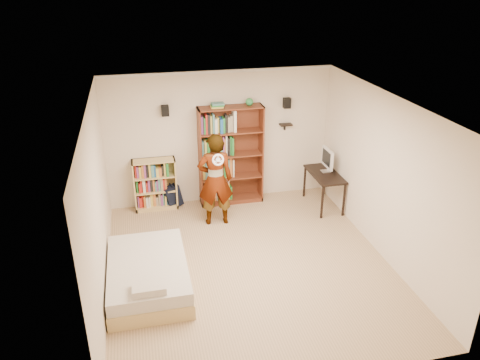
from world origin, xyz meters
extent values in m
cube|color=tan|center=(0.00, 0.00, 0.00)|extent=(4.50, 5.00, 0.01)
cube|color=beige|center=(0.00, 2.50, 1.35)|extent=(4.50, 0.02, 2.70)
cube|color=beige|center=(0.00, -2.50, 1.35)|extent=(4.50, 0.02, 2.70)
cube|color=beige|center=(-2.25, 0.00, 1.35)|extent=(0.02, 5.00, 2.70)
cube|color=beige|center=(2.25, 0.00, 1.35)|extent=(0.02, 5.00, 2.70)
cube|color=white|center=(0.00, 0.00, 2.70)|extent=(4.50, 5.00, 0.02)
cube|color=silver|center=(0.00, 2.47, 2.67)|extent=(4.50, 0.06, 0.06)
cube|color=silver|center=(0.00, -2.47, 2.67)|extent=(4.50, 0.06, 0.06)
cube|color=silver|center=(-2.22, 0.00, 2.67)|extent=(0.06, 5.00, 0.06)
cube|color=silver|center=(2.22, 0.00, 2.67)|extent=(0.06, 5.00, 0.06)
cube|color=black|center=(-1.05, 2.40, 2.00)|extent=(0.14, 0.12, 0.20)
cube|color=black|center=(1.35, 2.40, 2.00)|extent=(0.14, 0.12, 0.20)
cube|color=black|center=(1.35, 2.41, 1.55)|extent=(0.25, 0.16, 0.02)
imported|color=black|center=(-0.28, 1.50, 0.89)|extent=(0.67, 0.46, 1.78)
torus|color=white|center=(-0.28, 1.17, 1.42)|extent=(0.21, 0.08, 0.22)
camera|label=1|loc=(-1.59, -6.22, 4.46)|focal=35.00mm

